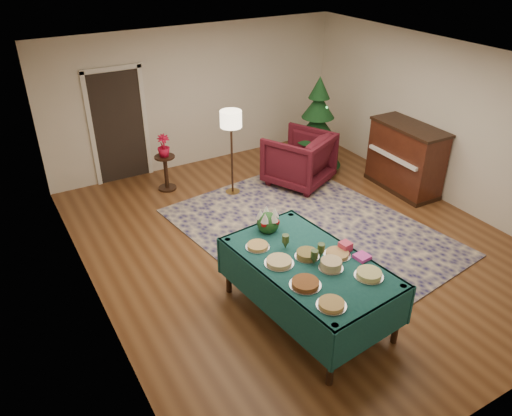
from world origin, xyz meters
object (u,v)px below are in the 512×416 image
piano (405,158)px  gift_box (345,246)px  side_table (166,173)px  buffet_table (309,272)px  potted_plant (164,150)px  armchair (299,157)px  floor_lamp (231,124)px  christmas_tree (317,129)px

piano → gift_box: bearing=-146.7°
side_table → buffet_table: bearing=-86.8°
buffet_table → piano: size_ratio=1.56×
buffet_table → side_table: (-0.23, 4.11, -0.34)m
buffet_table → potted_plant: (-0.23, 4.11, 0.11)m
side_table → piano: (3.76, -2.16, 0.28)m
armchair → side_table: 2.45m
armchair → floor_lamp: bearing=-37.7°
floor_lamp → side_table: floor_lamp is taller
christmas_tree → side_table: bearing=168.0°
armchair → side_table: armchair is taller
buffet_table → piano: 4.03m
buffet_table → side_table: 4.13m
armchair → side_table: (-2.22, 1.01, -0.22)m
floor_lamp → piano: bearing=-27.0°
armchair → christmas_tree: bearing=-175.4°
gift_box → piano: piano is taller
christmas_tree → floor_lamp: bearing=-176.4°
buffet_table → piano: (3.53, 1.95, -0.06)m
buffet_table → floor_lamp: 3.51m
gift_box → christmas_tree: 4.14m
gift_box → potted_plant: gift_box is taller
buffet_table → christmas_tree: 4.40m
armchair → side_table: size_ratio=1.66×
side_table → potted_plant: 0.45m
gift_box → armchair: size_ratio=0.12×
floor_lamp → gift_box: bearing=-94.1°
gift_box → piano: 3.63m
potted_plant → floor_lamp: bearing=-37.2°
potted_plant → piano: piano is taller
buffet_table → piano: piano is taller
potted_plant → christmas_tree: (2.91, -0.62, 0.06)m
side_table → christmas_tree: (2.91, -0.62, 0.51)m
buffet_table → armchair: armchair is taller
potted_plant → piano: (3.76, -2.16, -0.17)m
gift_box → side_table: (-0.73, 4.15, -0.56)m
armchair → side_table: bearing=-49.9°
floor_lamp → christmas_tree: christmas_tree is taller
gift_box → potted_plant: size_ratio=0.33×
gift_box → side_table: 4.25m
christmas_tree → piano: bearing=-61.1°
gift_box → potted_plant: 4.21m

